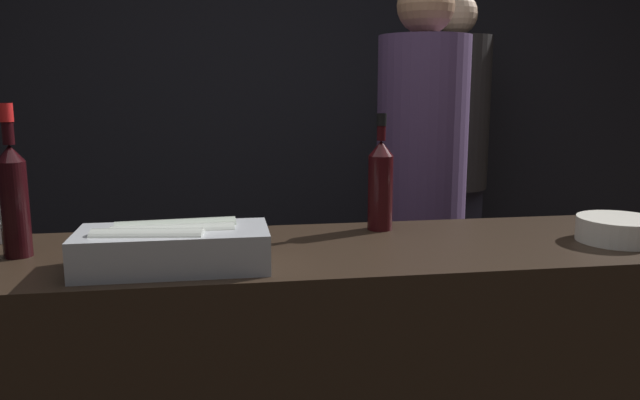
{
  "coord_description": "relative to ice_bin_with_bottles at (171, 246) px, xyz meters",
  "views": [
    {
      "loc": [
        -0.25,
        -1.28,
        1.37
      ],
      "look_at": [
        0.0,
        0.3,
        1.07
      ],
      "focal_mm": 35.0,
      "sensor_mm": 36.0,
      "label": 1
    }
  ],
  "objects": [
    {
      "name": "wall_back_chalkboard",
      "position": [
        0.37,
        2.09,
        0.39
      ],
      "size": [
        6.4,
        0.06,
        2.8
      ],
      "color": "black",
      "rests_on": "ground_plane"
    },
    {
      "name": "ice_bin_with_bottles",
      "position": [
        0.0,
        0.0,
        0.0
      ],
      "size": [
        0.43,
        0.2,
        0.11
      ],
      "color": "#9EA0A5",
      "rests_on": "bar_counter"
    },
    {
      "name": "bowl_white",
      "position": [
        1.17,
        0.07,
        -0.02
      ],
      "size": [
        0.22,
        0.22,
        0.07
      ],
      "color": "silver",
      "rests_on": "bar_counter"
    },
    {
      "name": "candle_votive",
      "position": [
        -0.47,
        0.33,
        -0.03
      ],
      "size": [
        0.07,
        0.07,
        0.05
      ],
      "color": "silver",
      "rests_on": "bar_counter"
    },
    {
      "name": "red_wine_bottle_black_foil",
      "position": [
        0.57,
        0.31,
        0.09
      ],
      "size": [
        0.07,
        0.07,
        0.34
      ],
      "color": "black",
      "rests_on": "bar_counter"
    },
    {
      "name": "red_wine_bottle_tall",
      "position": [
        -0.38,
        0.16,
        0.1
      ],
      "size": [
        0.07,
        0.07,
        0.37
      ],
      "color": "black",
      "rests_on": "bar_counter"
    },
    {
      "name": "person_in_hoodie",
      "position": [
        1.29,
        1.64,
        0.01
      ],
      "size": [
        0.37,
        0.37,
        1.82
      ],
      "rotation": [
        0.0,
        0.0,
        -3.05
      ],
      "color": "black",
      "rests_on": "ground_plane"
    },
    {
      "name": "person_blond_tee",
      "position": [
        0.87,
        0.83,
        -0.02
      ],
      "size": [
        0.34,
        0.34,
        1.76
      ],
      "rotation": [
        0.0,
        0.0,
        2.88
      ],
      "color": "black",
      "rests_on": "ground_plane"
    }
  ]
}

